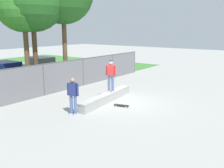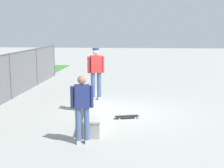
# 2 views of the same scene
# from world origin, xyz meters

# --- Properties ---
(ground_plane) EXTENTS (80.00, 80.00, 0.00)m
(ground_plane) POSITION_xyz_m (0.00, 0.00, 0.00)
(ground_plane) COLOR #9E9E99
(concrete_ledge) EXTENTS (4.91, 1.07, 0.50)m
(concrete_ledge) POSITION_xyz_m (-0.55, 0.78, 0.25)
(concrete_ledge) COLOR #999993
(concrete_ledge) RESTS_ON ground
(skateboarder) EXTENTS (0.38, 0.57, 1.84)m
(skateboarder) POSITION_xyz_m (-0.22, 0.73, 1.53)
(skateboarder) COLOR beige
(skateboarder) RESTS_ON concrete_ledge
(skateboard) EXTENTS (0.40, 0.82, 0.09)m
(skateboard) POSITION_xyz_m (-0.79, -0.39, 0.07)
(skateboard) COLOR black
(skateboard) RESTS_ON ground
(chainlink_fence) EXTENTS (17.71, 0.07, 1.99)m
(chainlink_fence) POSITION_xyz_m (0.00, 4.70, 1.07)
(chainlink_fence) COLOR #4C4C51
(chainlink_fence) RESTS_ON ground
(tree_near_left) EXTENTS (3.64, 3.64, 7.44)m
(tree_near_left) POSITION_xyz_m (-1.37, 6.76, 5.59)
(tree_near_left) COLOR brown
(tree_near_left) RESTS_ON ground
(car_blue) EXTENTS (2.04, 4.21, 1.66)m
(car_blue) POSITION_xyz_m (-1.18, 9.98, 0.84)
(car_blue) COLOR #233D9E
(car_blue) RESTS_ON ground
(car_silver) EXTENTS (2.04, 4.21, 1.66)m
(car_silver) POSITION_xyz_m (2.41, 10.43, 0.84)
(car_silver) COLOR #B7BABF
(car_silver) RESTS_ON ground
(bystander) EXTENTS (0.36, 0.58, 1.82)m
(bystander) POSITION_xyz_m (-3.28, 0.67, 1.01)
(bystander) COLOR beige
(bystander) RESTS_ON ground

